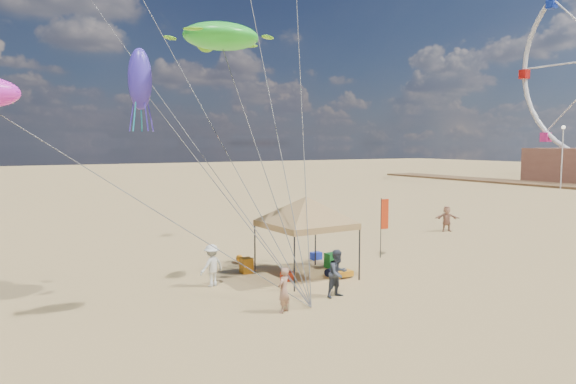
{
  "coord_description": "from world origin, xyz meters",
  "views": [
    {
      "loc": [
        -10.56,
        -14.96,
        5.94
      ],
      "look_at": [
        0.0,
        3.0,
        4.0
      ],
      "focal_mm": 32.77,
      "sensor_mm": 36.0,
      "label": 1
    }
  ],
  "objects_px": {
    "chair_yellow": "(246,265)",
    "beach_cart": "(342,274)",
    "person_near_b": "(338,273)",
    "person_near_c": "(212,265)",
    "chair_green": "(331,260)",
    "person_near_a": "(284,290)",
    "cooler_red": "(288,276)",
    "feather_flag": "(384,218)",
    "person_far_c": "(447,219)",
    "canopy_tent": "(306,200)",
    "cooler_blue": "(316,256)",
    "lamp_north": "(563,147)"
  },
  "relations": [
    {
      "from": "chair_yellow",
      "to": "beach_cart",
      "type": "relative_size",
      "value": 0.78
    },
    {
      "from": "person_near_b",
      "to": "person_near_c",
      "type": "bearing_deg",
      "value": 124.11
    },
    {
      "from": "chair_green",
      "to": "person_near_a",
      "type": "distance_m",
      "value": 7.02
    },
    {
      "from": "cooler_red",
      "to": "beach_cart",
      "type": "xyz_separation_m",
      "value": [
        2.31,
        -0.82,
        0.01
      ]
    },
    {
      "from": "chair_green",
      "to": "person_near_b",
      "type": "height_order",
      "value": "person_near_b"
    },
    {
      "from": "feather_flag",
      "to": "beach_cart",
      "type": "xyz_separation_m",
      "value": [
        -4.34,
        -2.32,
        -1.88
      ]
    },
    {
      "from": "cooler_red",
      "to": "person_near_a",
      "type": "distance_m",
      "value": 4.29
    },
    {
      "from": "chair_yellow",
      "to": "person_near_b",
      "type": "xyz_separation_m",
      "value": [
        1.39,
        -5.2,
        0.58
      ]
    },
    {
      "from": "beach_cart",
      "to": "person_far_c",
      "type": "bearing_deg",
      "value": 25.59
    },
    {
      "from": "person_near_c",
      "to": "beach_cart",
      "type": "bearing_deg",
      "value": 144.06
    },
    {
      "from": "feather_flag",
      "to": "cooler_red",
      "type": "height_order",
      "value": "feather_flag"
    },
    {
      "from": "beach_cart",
      "to": "person_near_a",
      "type": "height_order",
      "value": "person_near_a"
    },
    {
      "from": "canopy_tent",
      "to": "beach_cart",
      "type": "relative_size",
      "value": 7.51
    },
    {
      "from": "canopy_tent",
      "to": "cooler_blue",
      "type": "distance_m",
      "value": 4.86
    },
    {
      "from": "chair_green",
      "to": "beach_cart",
      "type": "relative_size",
      "value": 0.78
    },
    {
      "from": "person_near_b",
      "to": "chair_yellow",
      "type": "bearing_deg",
      "value": 96.16
    },
    {
      "from": "canopy_tent",
      "to": "chair_yellow",
      "type": "height_order",
      "value": "canopy_tent"
    },
    {
      "from": "beach_cart",
      "to": "chair_yellow",
      "type": "bearing_deg",
      "value": 137.68
    },
    {
      "from": "person_near_c",
      "to": "feather_flag",
      "type": "bearing_deg",
      "value": 164.75
    },
    {
      "from": "person_near_b",
      "to": "person_far_c",
      "type": "xyz_separation_m",
      "value": [
        15.34,
        8.68,
        -0.06
      ]
    },
    {
      "from": "canopy_tent",
      "to": "lamp_north",
      "type": "distance_m",
      "value": 57.48
    },
    {
      "from": "chair_green",
      "to": "chair_yellow",
      "type": "height_order",
      "value": "same"
    },
    {
      "from": "person_near_a",
      "to": "person_near_b",
      "type": "height_order",
      "value": "person_near_b"
    },
    {
      "from": "feather_flag",
      "to": "person_far_c",
      "type": "bearing_deg",
      "value": 24.32
    },
    {
      "from": "canopy_tent",
      "to": "person_near_c",
      "type": "height_order",
      "value": "canopy_tent"
    },
    {
      "from": "canopy_tent",
      "to": "feather_flag",
      "type": "xyz_separation_m",
      "value": [
        5.62,
        1.35,
        -1.39
      ]
    },
    {
      "from": "cooler_red",
      "to": "chair_green",
      "type": "distance_m",
      "value": 3.17
    },
    {
      "from": "feather_flag",
      "to": "chair_green",
      "type": "relative_size",
      "value": 4.46
    },
    {
      "from": "canopy_tent",
      "to": "person_near_c",
      "type": "bearing_deg",
      "value": 170.8
    },
    {
      "from": "person_far_c",
      "to": "person_near_c",
      "type": "bearing_deg",
      "value": -131.6
    },
    {
      "from": "chair_yellow",
      "to": "chair_green",
      "type": "bearing_deg",
      "value": -15.96
    },
    {
      "from": "beach_cart",
      "to": "person_far_c",
      "type": "xyz_separation_m",
      "value": [
        13.47,
        6.45,
        0.67
      ]
    },
    {
      "from": "cooler_blue",
      "to": "beach_cart",
      "type": "bearing_deg",
      "value": -105.96
    },
    {
      "from": "person_near_b",
      "to": "cooler_red",
      "type": "bearing_deg",
      "value": 89.53
    },
    {
      "from": "person_near_b",
      "to": "person_near_c",
      "type": "distance_m",
      "value": 5.31
    },
    {
      "from": "chair_yellow",
      "to": "beach_cart",
      "type": "xyz_separation_m",
      "value": [
        3.26,
        -2.97,
        -0.15
      ]
    },
    {
      "from": "chair_yellow",
      "to": "person_far_c",
      "type": "xyz_separation_m",
      "value": [
        16.73,
        3.49,
        0.52
      ]
    },
    {
      "from": "chair_yellow",
      "to": "feather_flag",
      "type": "bearing_deg",
      "value": -4.84
    },
    {
      "from": "person_near_a",
      "to": "feather_flag",
      "type": "bearing_deg",
      "value": 177.53
    },
    {
      "from": "chair_green",
      "to": "lamp_north",
      "type": "relative_size",
      "value": 0.08
    },
    {
      "from": "chair_green",
      "to": "person_near_c",
      "type": "distance_m",
      "value": 6.2
    },
    {
      "from": "cooler_red",
      "to": "chair_yellow",
      "type": "height_order",
      "value": "chair_yellow"
    },
    {
      "from": "cooler_blue",
      "to": "person_far_c",
      "type": "distance_m",
      "value": 12.74
    },
    {
      "from": "chair_yellow",
      "to": "cooler_blue",
      "type": "bearing_deg",
      "value": 9.54
    },
    {
      "from": "cooler_red",
      "to": "person_near_a",
      "type": "relative_size",
      "value": 0.34
    },
    {
      "from": "canopy_tent",
      "to": "person_far_c",
      "type": "distance_m",
      "value": 15.95
    },
    {
      "from": "canopy_tent",
      "to": "person_near_b",
      "type": "height_order",
      "value": "canopy_tent"
    },
    {
      "from": "cooler_red",
      "to": "chair_green",
      "type": "xyz_separation_m",
      "value": [
        3.0,
        1.02,
        0.16
      ]
    },
    {
      "from": "cooler_red",
      "to": "cooler_blue",
      "type": "distance_m",
      "value": 4.43
    },
    {
      "from": "cooler_red",
      "to": "person_near_b",
      "type": "relative_size",
      "value": 0.29
    }
  ]
}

